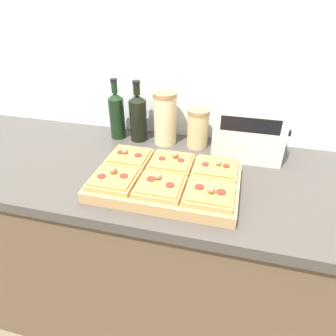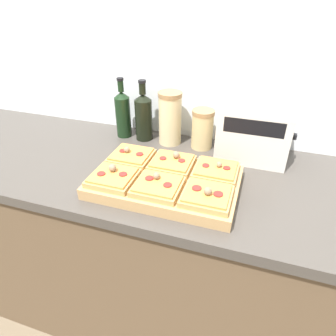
% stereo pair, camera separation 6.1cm
% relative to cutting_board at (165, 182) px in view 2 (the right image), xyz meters
% --- Properties ---
extents(wall_back, '(6.00, 0.06, 2.50)m').
position_rel_cutting_board_xyz_m(wall_back, '(-0.03, 0.46, 0.31)').
color(wall_back, silver).
rests_on(wall_back, ground_plane).
extents(kitchen_counter, '(2.63, 0.67, 0.92)m').
position_rel_cutting_board_xyz_m(kitchen_counter, '(-0.03, 0.11, -0.48)').
color(kitchen_counter, brown).
rests_on(kitchen_counter, ground_plane).
extents(cutting_board, '(0.51, 0.33, 0.04)m').
position_rel_cutting_board_xyz_m(cutting_board, '(0.00, 0.00, 0.00)').
color(cutting_board, tan).
rests_on(cutting_board, kitchen_counter).
extents(pizza_slice_back_left, '(0.15, 0.14, 0.05)m').
position_rel_cutting_board_xyz_m(pizza_slice_back_left, '(-0.16, 0.08, 0.03)').
color(pizza_slice_back_left, tan).
rests_on(pizza_slice_back_left, cutting_board).
extents(pizza_slice_back_center, '(0.15, 0.14, 0.05)m').
position_rel_cutting_board_xyz_m(pizza_slice_back_center, '(0.00, 0.08, 0.03)').
color(pizza_slice_back_center, tan).
rests_on(pizza_slice_back_center, cutting_board).
extents(pizza_slice_back_right, '(0.15, 0.14, 0.05)m').
position_rel_cutting_board_xyz_m(pizza_slice_back_right, '(0.16, 0.08, 0.03)').
color(pizza_slice_back_right, tan).
rests_on(pizza_slice_back_right, cutting_board).
extents(pizza_slice_front_left, '(0.15, 0.14, 0.06)m').
position_rel_cutting_board_xyz_m(pizza_slice_front_left, '(-0.16, -0.08, 0.03)').
color(pizza_slice_front_left, tan).
rests_on(pizza_slice_front_left, cutting_board).
extents(pizza_slice_front_center, '(0.15, 0.14, 0.05)m').
position_rel_cutting_board_xyz_m(pizza_slice_front_center, '(-0.00, -0.08, 0.03)').
color(pizza_slice_front_center, tan).
rests_on(pizza_slice_front_center, cutting_board).
extents(pizza_slice_front_right, '(0.15, 0.14, 0.05)m').
position_rel_cutting_board_xyz_m(pizza_slice_front_right, '(0.16, -0.08, 0.03)').
color(pizza_slice_front_right, tan).
rests_on(pizza_slice_front_right, cutting_board).
extents(olive_oil_bottle, '(0.07, 0.07, 0.27)m').
position_rel_cutting_board_xyz_m(olive_oil_bottle, '(-0.32, 0.34, 0.09)').
color(olive_oil_bottle, black).
rests_on(olive_oil_bottle, kitchen_counter).
extents(wine_bottle, '(0.08, 0.08, 0.27)m').
position_rel_cutting_board_xyz_m(wine_bottle, '(-0.22, 0.34, 0.09)').
color(wine_bottle, black).
rests_on(wine_bottle, kitchen_counter).
extents(grain_jar_tall, '(0.10, 0.10, 0.23)m').
position_rel_cutting_board_xyz_m(grain_jar_tall, '(-0.09, 0.34, 0.10)').
color(grain_jar_tall, beige).
rests_on(grain_jar_tall, kitchen_counter).
extents(grain_jar_short, '(0.10, 0.10, 0.17)m').
position_rel_cutting_board_xyz_m(grain_jar_short, '(0.05, 0.34, 0.07)').
color(grain_jar_short, tan).
rests_on(grain_jar_short, kitchen_counter).
extents(toaster_oven, '(0.30, 0.18, 0.21)m').
position_rel_cutting_board_xyz_m(toaster_oven, '(0.27, 0.32, 0.09)').
color(toaster_oven, beige).
rests_on(toaster_oven, kitchen_counter).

